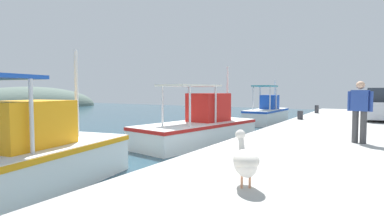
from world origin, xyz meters
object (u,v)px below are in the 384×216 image
Objects in this scene: fisherman_standing at (360,109)px; mooring_bollard_second at (317,109)px; fishing_boat_third at (199,127)px; pelican at (245,160)px; fishing_boat_fourth at (267,113)px; mooring_bollard_nearest at (300,115)px.

fisherman_standing is 3.31× the size of mooring_bollard_second.
fishing_boat_third reaches higher than pelican.
fishing_boat_fourth is 12.42m from fisherman_standing.
fishing_boat_fourth is at bearing 16.32° from pelican.
mooring_bollard_second is (0.32, -3.13, 0.36)m from fishing_boat_fourth.
fisherman_standing is 3.89× the size of mooring_bollard_nearest.
mooring_bollard_nearest is at bearing -145.84° from fishing_boat_fourth.
fisherman_standing is 11.54m from mooring_bollard_second.
fisherman_standing reaches higher than pelican.
fisherman_standing is at bearing -155.70° from mooring_bollard_nearest.
pelican is 1.74× the size of mooring_bollard_second.
fishing_boat_third is 8.37m from pelican.
fishing_boat_third is 1.26× the size of fishing_boat_fourth.
fishing_boat_fourth reaches higher than mooring_bollard_nearest.
pelican is at bearing 166.25° from fisherman_standing.
fishing_boat_fourth is at bearing 95.80° from mooring_bollard_second.
mooring_bollard_second is (9.46, -3.20, 0.35)m from fishing_boat_third.
mooring_bollard_second is at bearing -84.20° from fishing_boat_fourth.
pelican reaches higher than mooring_bollard_nearest.
fishing_boat_third reaches higher than fisherman_standing.
fisherman_standing is at bearing -105.87° from fishing_boat_third.
fishing_boat_third is 5.55m from mooring_bollard_nearest.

